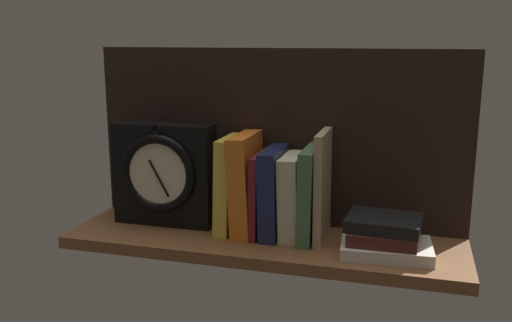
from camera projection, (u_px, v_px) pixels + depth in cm
name	position (u px, v px, depth cm)	size (l,w,h in cm)	color
ground_plane	(263.00, 243.00, 119.01)	(83.78, 23.57, 2.50)	brown
back_panel	(276.00, 137.00, 124.96)	(83.78, 1.20, 39.21)	black
book_yellow_seinlanguage	(229.00, 184.00, 121.46)	(3.11, 12.45, 20.62)	gold
book_orange_pandolfini	(247.00, 184.00, 120.34)	(4.02, 14.50, 21.37)	orange
book_maroon_dawkins	(261.00, 193.00, 119.91)	(1.68, 14.03, 17.60)	maroon
book_navy_bierce	(274.00, 192.00, 119.01)	(3.62, 14.26, 18.61)	#192147
book_cream_twain	(293.00, 196.00, 118.04)	(3.99, 12.35, 17.47)	beige
book_green_romantic	(310.00, 193.00, 116.84)	(2.86, 15.35, 19.33)	#476B44
book_tan_shortstories	(323.00, 186.00, 115.78)	(1.62, 13.47, 22.78)	tan
framed_clock	(163.00, 174.00, 125.08)	(22.86, 7.73, 23.36)	black
book_stack_side	(384.00, 237.00, 109.29)	(18.24, 13.55, 7.36)	beige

